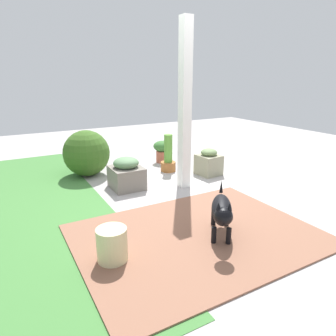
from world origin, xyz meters
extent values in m
plane|color=#A6A09F|center=(0.00, 0.00, 0.00)|extent=(12.00, 12.00, 0.00)
cube|color=#885A45|center=(-1.01, 0.46, 0.01)|extent=(1.80, 2.40, 0.02)
cube|color=white|center=(0.30, -0.20, 1.16)|extent=(0.14, 0.14, 2.31)
cube|color=gray|center=(0.58, -0.86, 0.16)|extent=(0.39, 0.37, 0.33)
ellipsoid|color=#6B8351|center=(0.58, -0.86, 0.37)|extent=(0.27, 0.27, 0.12)
cube|color=gray|center=(0.65, 0.56, 0.16)|extent=(0.48, 0.44, 0.32)
ellipsoid|color=#5C8258|center=(0.65, 0.56, 0.38)|extent=(0.37, 0.37, 0.16)
sphere|color=#375E20|center=(1.52, 0.90, 0.37)|extent=(0.74, 0.74, 0.74)
cylinder|color=#AD5841|center=(1.62, -0.55, 0.11)|extent=(0.23, 0.23, 0.22)
ellipsoid|color=#386C30|center=(1.62, -0.55, 0.31)|extent=(0.33, 0.33, 0.20)
cylinder|color=#9D602F|center=(1.07, -0.37, 0.08)|extent=(0.25, 0.25, 0.16)
cylinder|color=#5A9838|center=(1.07, -0.37, 0.40)|extent=(0.14, 0.14, 0.47)
ellipsoid|color=black|center=(-1.11, 0.25, 0.29)|extent=(0.60, 0.52, 0.22)
sphere|color=black|center=(-1.39, 0.46, 0.38)|extent=(0.17, 0.17, 0.17)
cone|color=black|center=(-1.42, 0.42, 0.48)|extent=(0.05, 0.05, 0.07)
cone|color=black|center=(-1.36, 0.50, 0.48)|extent=(0.05, 0.05, 0.07)
cylinder|color=black|center=(-1.30, 0.30, 0.09)|extent=(0.05, 0.05, 0.18)
cylinder|color=black|center=(-1.22, 0.42, 0.09)|extent=(0.05, 0.05, 0.18)
cylinder|color=black|center=(-1.00, 0.08, 0.09)|extent=(0.05, 0.05, 0.18)
cylinder|color=black|center=(-0.92, 0.19, 0.09)|extent=(0.05, 0.05, 0.18)
cone|color=black|center=(-0.88, 0.08, 0.43)|extent=(0.04, 0.04, 0.14)
cylinder|color=beige|center=(-1.01, 1.37, 0.16)|extent=(0.27, 0.27, 0.32)
camera|label=1|loc=(-3.29, 2.09, 1.58)|focal=32.67mm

